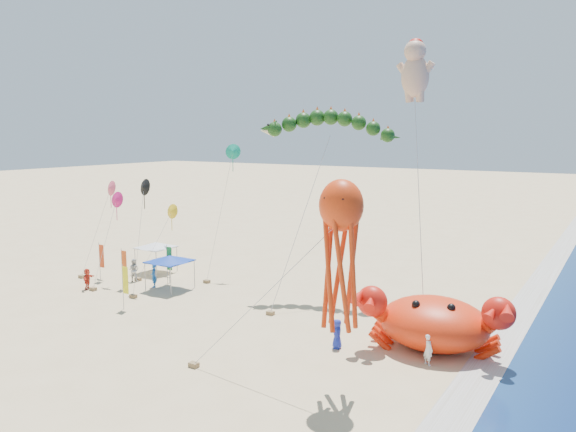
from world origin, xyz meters
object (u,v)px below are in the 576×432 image
object	(u,v)px
dragon_kite	(328,129)
cherub_kite	(415,69)
crab_inflatable	(433,322)
canopy_white	(156,245)
octopus_kite	(340,243)
canopy_blue	(170,259)

from	to	relation	value
dragon_kite	cherub_kite	bearing A→B (deg)	7.61
crab_inflatable	canopy_white	bearing A→B (deg)	169.67
cherub_kite	octopus_kite	xyz separation A→B (m)	(2.04, -15.20, -9.22)
octopus_kite	canopy_blue	bearing A→B (deg)	155.01
dragon_kite	cherub_kite	xyz separation A→B (m)	(6.14, 0.82, 3.99)
crab_inflatable	dragon_kite	bearing A→B (deg)	146.43
cherub_kite	canopy_white	world-z (taller)	cherub_kite
cherub_kite	canopy_blue	world-z (taller)	cherub_kite
dragon_kite	canopy_white	bearing A→B (deg)	-172.35
cherub_kite	octopus_kite	world-z (taller)	cherub_kite
dragon_kite	canopy_blue	xyz separation A→B (m)	(-10.90, -5.49, -9.91)
crab_inflatable	cherub_kite	xyz separation A→B (m)	(-4.20, 7.68, 14.73)
cherub_kite	canopy_blue	xyz separation A→B (m)	(-17.04, -6.31, -13.91)
canopy_blue	canopy_white	bearing A→B (deg)	145.05
cherub_kite	octopus_kite	bearing A→B (deg)	-82.35
dragon_kite	canopy_white	size ratio (longest dim) A/B	4.43
canopy_white	crab_inflatable	bearing A→B (deg)	-10.33
cherub_kite	canopy_blue	size ratio (longest dim) A/B	5.76
dragon_kite	canopy_blue	world-z (taller)	dragon_kite
cherub_kite	octopus_kite	size ratio (longest dim) A/B	1.83
octopus_kite	canopy_blue	xyz separation A→B (m)	(-19.08, 8.89, -4.69)
dragon_kite	octopus_kite	size ratio (longest dim) A/B	1.34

